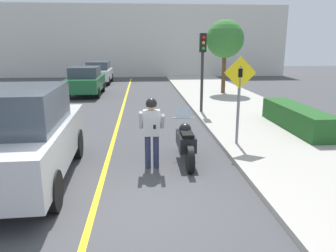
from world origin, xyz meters
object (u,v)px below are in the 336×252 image
motorcycle (186,142)px  crossing_sign (239,92)px  parked_car_white (99,72)px  traffic_light (203,57)px  suv_nearby (22,136)px  street_tree (225,39)px  person_biker (152,126)px  parked_car_green (86,81)px

motorcycle → crossing_sign: (1.64, 1.02, 1.12)m
crossing_sign → parked_car_white: 18.02m
traffic_light → crossing_sign: bearing=-87.7°
suv_nearby → crossing_sign: crossing_sign is taller
traffic_light → street_tree: street_tree is taller
person_biker → parked_car_green: person_biker is taller
person_biker → traffic_light: (2.33, 6.15, 1.36)m
traffic_light → suv_nearby: bearing=-126.9°
person_biker → suv_nearby: (-2.77, -0.63, -0.01)m
parked_car_green → parked_car_white: bearing=89.8°
motorcycle → parked_car_green: size_ratio=0.53×
street_tree → parked_car_white: bearing=140.7°
suv_nearby → street_tree: 14.57m
street_tree → parked_car_green: size_ratio=1.00×
street_tree → traffic_light: bearing=-112.7°
person_biker → street_tree: street_tree is taller
crossing_sign → street_tree: (2.14, 10.29, 1.60)m
street_tree → parked_car_white: street_tree is taller
person_biker → crossing_sign: crossing_sign is taller
suv_nearby → street_tree: street_tree is taller
person_biker → parked_car_white: 18.72m
crossing_sign → parked_car_green: 12.40m
person_biker → parked_car_green: (-3.51, 12.23, -0.20)m
street_tree → parked_car_green: 8.52m
person_biker → parked_car_green: 12.73m
suv_nearby → crossing_sign: bearing=21.2°
parked_car_green → parked_car_white: size_ratio=1.00×
crossing_sign → suv_nearby: bearing=-158.8°
motorcycle → traffic_light: traffic_light is taller
street_tree → parked_car_green: bearing=176.4°
motorcycle → parked_car_white: 18.52m
motorcycle → suv_nearby: (-3.64, -1.03, 0.54)m
parked_car_white → street_tree: bearing=-39.3°
suv_nearby → parked_car_green: (-0.75, 12.86, -0.19)m
crossing_sign → traffic_light: traffic_light is taller
motorcycle → traffic_light: (1.45, 5.76, 1.90)m
motorcycle → person_biker: size_ratio=1.29×
parked_car_green → street_tree: bearing=-3.6°
person_biker → crossing_sign: 2.95m
parked_car_white → parked_car_green: bearing=-90.2°
crossing_sign → street_tree: size_ratio=0.59×
crossing_sign → street_tree: 10.63m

